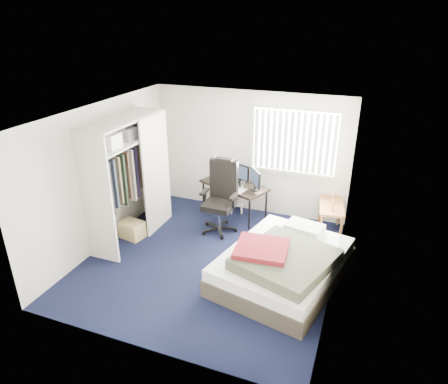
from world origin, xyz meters
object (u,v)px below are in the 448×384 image
desk (235,182)px  bed (283,264)px  office_chair (221,204)px  nightstand (331,208)px

desk → bed: size_ratio=0.62×
office_chair → nightstand: bearing=15.9°
bed → nightstand: bearing=74.2°
desk → bed: 2.39m
desk → bed: (1.43, -1.86, -0.42)m
bed → office_chair: bearing=141.4°
nightstand → bed: 1.84m
desk → nightstand: bearing=-3.3°
desk → office_chair: size_ratio=1.09×
desk → nightstand: size_ratio=1.64×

